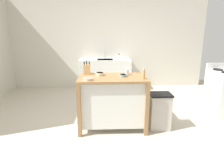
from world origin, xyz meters
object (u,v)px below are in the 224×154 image
object	(u,v)px
knife_block	(87,69)
bowl_stoneware_deep	(88,79)
drinking_cup	(127,72)
kitchen_island	(112,100)
trash_bin	(160,111)
pepper_grinder	(144,74)
bowl_ceramic_wide	(100,74)
bottle_dish_soap	(119,57)
sink_faucet	(105,55)
bowl_ceramic_small	(123,75)

from	to	relation	value
knife_block	bowl_stoneware_deep	xyz separation A→B (m)	(0.05, -0.45, -0.07)
knife_block	drinking_cup	xyz separation A→B (m)	(0.69, -0.10, -0.04)
kitchen_island	trash_bin	size ratio (longest dim) A/B	1.78
drinking_cup	pepper_grinder	distance (m)	0.37
knife_block	bowl_ceramic_wide	xyz separation A→B (m)	(0.23, -0.12, -0.06)
knife_block	bottle_dish_soap	size ratio (longest dim) A/B	1.48
sink_faucet	kitchen_island	bearing A→B (deg)	-87.17
bowl_ceramic_wide	sink_faucet	xyz separation A→B (m)	(0.09, 2.25, 0.06)
knife_block	bottle_dish_soap	world-z (taller)	knife_block
bowl_stoneware_deep	trash_bin	xyz separation A→B (m)	(1.19, 0.14, -0.61)
drinking_cup	trash_bin	world-z (taller)	drinking_cup
bowl_ceramic_wide	bottle_dish_soap	xyz separation A→B (m)	(0.48, 2.04, 0.03)
bowl_ceramic_small	sink_faucet	bearing A→B (deg)	97.01
bowl_ceramic_wide	pepper_grinder	xyz separation A→B (m)	(0.70, -0.26, 0.05)
trash_bin	drinking_cup	bearing A→B (deg)	158.81
sink_faucet	pepper_grinder	bearing A→B (deg)	-76.57
bowl_ceramic_small	drinking_cup	world-z (taller)	drinking_cup
drinking_cup	sink_faucet	xyz separation A→B (m)	(-0.37, 2.24, 0.04)
kitchen_island	sink_faucet	size ratio (longest dim) A/B	5.09
bowl_stoneware_deep	trash_bin	distance (m)	1.34
bowl_stoneware_deep	trash_bin	world-z (taller)	bowl_stoneware_deep
knife_block	sink_faucet	bearing A→B (deg)	81.42
knife_block	bottle_dish_soap	distance (m)	2.05
knife_block	bowl_ceramic_small	bearing A→B (deg)	-20.01
drinking_cup	trash_bin	xyz separation A→B (m)	(0.55, -0.21, -0.64)
bowl_stoneware_deep	sink_faucet	bearing A→B (deg)	84.05
drinking_cup	bottle_dish_soap	bearing A→B (deg)	89.58
bowl_ceramic_small	knife_block	bearing A→B (deg)	159.99
bowl_ceramic_wide	bowl_stoneware_deep	size ratio (longest dim) A/B	1.01
trash_bin	bottle_dish_soap	distance (m)	2.38
pepper_grinder	trash_bin	bearing A→B (deg)	12.89
kitchen_island	drinking_cup	bearing A→B (deg)	26.86
sink_faucet	bottle_dish_soap	bearing A→B (deg)	-29.12
kitchen_island	bowl_stoneware_deep	bearing A→B (deg)	-150.42
sink_faucet	bowl_ceramic_wide	bearing A→B (deg)	-92.39
kitchen_island	pepper_grinder	distance (m)	0.70
pepper_grinder	bottle_dish_soap	xyz separation A→B (m)	(-0.22, 2.30, -0.02)
bowl_stoneware_deep	pepper_grinder	distance (m)	0.88
trash_bin	bottle_dish_soap	xyz separation A→B (m)	(-0.53, 2.23, 0.64)
knife_block	bowl_stoneware_deep	size ratio (longest dim) A/B	1.67
drinking_cup	bottle_dish_soap	distance (m)	2.02
sink_faucet	bottle_dish_soap	size ratio (longest dim) A/B	1.33
pepper_grinder	bowl_stoneware_deep	bearing A→B (deg)	-175.81
kitchen_island	sink_faucet	bearing A→B (deg)	92.83
kitchen_island	bowl_stoneware_deep	size ratio (longest dim) A/B	7.62
drinking_cup	bowl_ceramic_small	bearing A→B (deg)	-122.33
kitchen_island	bowl_ceramic_wide	bearing A→B (deg)	152.68
sink_faucet	bottle_dish_soap	xyz separation A→B (m)	(0.39, -0.21, -0.03)
knife_block	pepper_grinder	bearing A→B (deg)	-22.41
bowl_ceramic_wide	bowl_stoneware_deep	distance (m)	0.37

